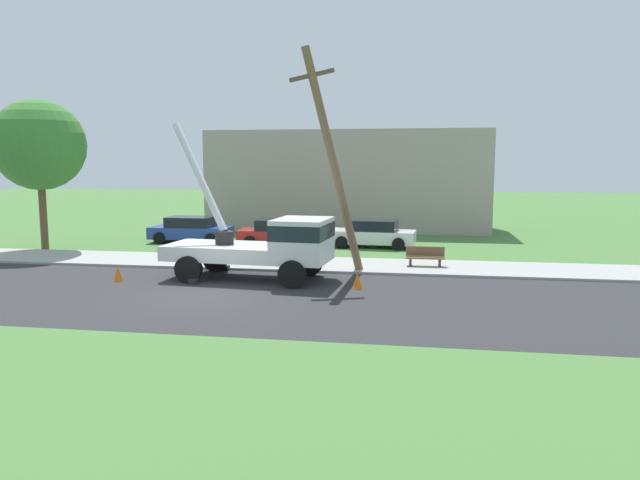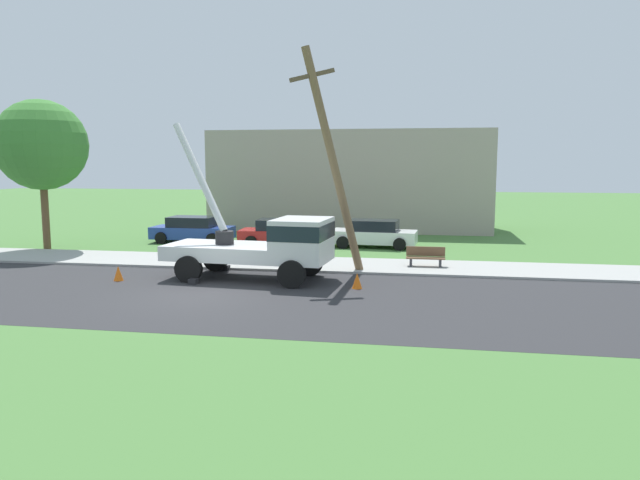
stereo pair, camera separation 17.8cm
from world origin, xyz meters
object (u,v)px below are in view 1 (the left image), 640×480
(leaning_utility_pole, at_px, (332,159))
(traffic_cone_behind, at_px, (118,274))
(traffic_cone_ahead, at_px, (358,281))
(parked_sedan_white, at_px, (372,233))
(roadside_tree_near, at_px, (39,145))
(parked_sedan_red, at_px, (281,233))
(park_bench, at_px, (425,257))
(utility_truck, at_px, (269,243))
(parked_sedan_blue, at_px, (191,230))

(leaning_utility_pole, relative_size, traffic_cone_behind, 15.68)
(leaning_utility_pole, relative_size, traffic_cone_ahead, 15.68)
(traffic_cone_ahead, height_order, parked_sedan_white, parked_sedan_white)
(leaning_utility_pole, bearing_deg, roadside_tree_near, 165.42)
(parked_sedan_red, bearing_deg, traffic_cone_behind, -111.29)
(traffic_cone_ahead, xyz_separation_m, park_bench, (2.37, 4.45, 0.18))
(utility_truck, bearing_deg, traffic_cone_ahead, -16.10)
(utility_truck, xyz_separation_m, parked_sedan_red, (-1.64, 8.84, -0.70))
(leaning_utility_pole, distance_m, roadside_tree_near, 15.78)
(traffic_cone_ahead, xyz_separation_m, parked_sedan_white, (-0.28, 10.30, 0.43))
(park_bench, bearing_deg, traffic_cone_behind, -157.92)
(parked_sedan_blue, bearing_deg, parked_sedan_red, -6.85)
(parked_sedan_red, xyz_separation_m, parked_sedan_white, (4.78, 0.47, 0.00))
(utility_truck, relative_size, parked_sedan_red, 1.50)
(traffic_cone_ahead, distance_m, traffic_cone_behind, 8.95)
(leaning_utility_pole, height_order, park_bench, leaning_utility_pole)
(leaning_utility_pole, xyz_separation_m, traffic_cone_ahead, (1.29, -2.68, -4.23))
(parked_sedan_red, relative_size, park_bench, 2.80)
(traffic_cone_ahead, bearing_deg, roadside_tree_near, 158.12)
(leaning_utility_pole, xyz_separation_m, park_bench, (3.66, 1.78, -4.05))
(leaning_utility_pole, height_order, parked_sedan_blue, leaning_utility_pole)
(leaning_utility_pole, height_order, traffic_cone_behind, leaning_utility_pole)
(leaning_utility_pole, relative_size, parked_sedan_white, 1.94)
(parked_sedan_blue, bearing_deg, traffic_cone_ahead, -45.49)
(parked_sedan_red, relative_size, parked_sedan_white, 0.99)
(traffic_cone_behind, distance_m, parked_sedan_white, 13.58)
(parked_sedan_blue, distance_m, parked_sedan_red, 5.25)
(utility_truck, height_order, parked_sedan_blue, utility_truck)
(roadside_tree_near, bearing_deg, leaning_utility_pole, -14.58)
(park_bench, bearing_deg, traffic_cone_ahead, -118.02)
(parked_sedan_blue, relative_size, roadside_tree_near, 0.59)
(leaning_utility_pole, xyz_separation_m, parked_sedan_red, (-3.78, 7.16, -3.80))
(leaning_utility_pole, distance_m, traffic_cone_behind, 9.19)
(parked_sedan_white, relative_size, roadside_tree_near, 0.60)
(traffic_cone_behind, bearing_deg, roadside_tree_near, 138.20)
(parked_sedan_blue, distance_m, parked_sedan_white, 10.00)
(parked_sedan_red, height_order, parked_sedan_white, same)
(roadside_tree_near, bearing_deg, traffic_cone_ahead, -21.88)
(park_bench, bearing_deg, utility_truck, -149.16)
(leaning_utility_pole, relative_size, roadside_tree_near, 1.17)
(parked_sedan_red, bearing_deg, parked_sedan_white, 5.62)
(utility_truck, relative_size, traffic_cone_behind, 12.03)
(parked_sedan_blue, relative_size, parked_sedan_red, 0.98)
(parked_sedan_red, bearing_deg, leaning_utility_pole, -62.18)
(park_bench, distance_m, roadside_tree_near, 19.62)
(utility_truck, distance_m, parked_sedan_blue, 11.71)
(traffic_cone_ahead, distance_m, park_bench, 5.05)
(parked_sedan_red, distance_m, parked_sedan_white, 4.81)
(utility_truck, bearing_deg, park_bench, 30.84)
(parked_sedan_blue, relative_size, parked_sedan_white, 0.97)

